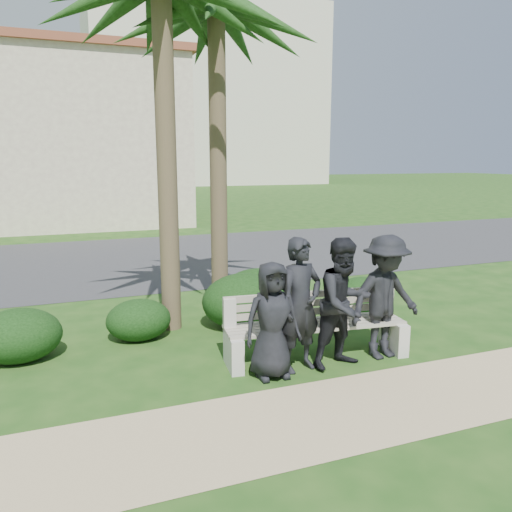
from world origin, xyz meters
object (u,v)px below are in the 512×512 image
(man_c, at_px, (344,303))
(man_d, at_px, (385,297))
(park_bench, at_px, (316,331))
(palm_right, at_px, (216,8))
(man_a, at_px, (272,320))
(man_b, at_px, (301,305))

(man_c, bearing_deg, man_d, -5.19)
(park_bench, xyz_separation_m, palm_right, (-0.51, 3.06, 5.03))
(man_a, relative_size, man_d, 0.86)
(man_a, bearing_deg, park_bench, 24.01)
(park_bench, distance_m, man_c, 0.65)
(park_bench, distance_m, palm_right, 5.91)
(park_bench, xyz_separation_m, man_a, (-0.82, -0.35, 0.36))
(park_bench, distance_m, man_a, 0.96)
(man_b, distance_m, man_c, 0.61)
(man_c, height_order, palm_right, palm_right)
(man_a, xyz_separation_m, man_b, (0.44, 0.08, 0.14))
(man_b, height_order, man_c, man_b)
(man_b, height_order, man_d, man_b)
(man_d, height_order, palm_right, palm_right)
(man_a, distance_m, man_d, 1.76)
(park_bench, height_order, palm_right, palm_right)
(man_b, height_order, palm_right, palm_right)
(man_a, bearing_deg, palm_right, 85.89)
(man_a, bearing_deg, man_d, 2.74)
(man_d, bearing_deg, park_bench, 156.67)
(park_bench, bearing_deg, man_a, -151.02)
(man_a, distance_m, palm_right, 5.79)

